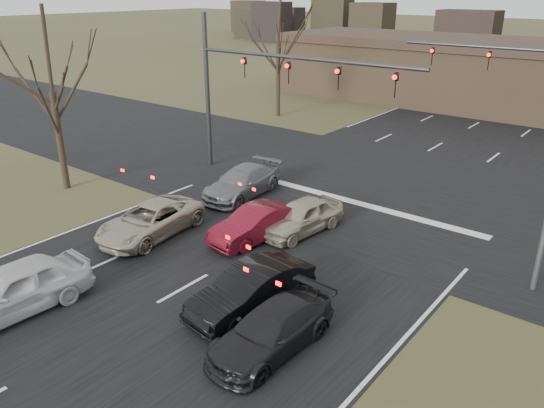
# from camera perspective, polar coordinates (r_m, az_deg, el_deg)

# --- Properties ---
(ground) EXTENTS (360.00, 360.00, 0.00)m
(ground) POSITION_cam_1_polar(r_m,az_deg,el_deg) (16.28, -17.41, -13.03)
(ground) COLOR #444424
(ground) RESTS_ON ground
(road_cross) EXTENTS (200.00, 14.00, 0.02)m
(road_cross) POSITION_cam_1_polar(r_m,az_deg,el_deg) (26.45, 9.82, 1.78)
(road_cross) COLOR black
(road_cross) RESTS_ON ground
(building) EXTENTS (42.40, 10.40, 5.30)m
(building) POSITION_cam_1_polar(r_m,az_deg,el_deg) (46.45, 26.51, 12.02)
(building) COLOR brown
(building) RESTS_ON ground
(mast_arm_near) EXTENTS (12.12, 0.24, 8.00)m
(mast_arm_near) POSITION_cam_1_polar(r_m,az_deg,el_deg) (26.40, -1.87, 13.42)
(mast_arm_near) COLOR #383A3D
(mast_arm_near) RESTS_ON ground
(tree_left_near) EXTENTS (5.10, 5.10, 8.50)m
(tree_left_near) POSITION_cam_1_polar(r_m,az_deg,el_deg) (26.56, -23.17, 15.03)
(tree_left_near) COLOR black
(tree_left_near) RESTS_ON ground
(tree_left_far) EXTENTS (5.70, 5.70, 9.50)m
(tree_left_far) POSITION_cam_1_polar(r_m,az_deg,el_deg) (40.35, 0.68, 19.75)
(tree_left_far) COLOR black
(tree_left_far) RESTS_ON ground
(car_silver_suv) EXTENTS (2.63, 4.86, 1.29)m
(car_silver_suv) POSITION_cam_1_polar(r_m,az_deg,el_deg) (21.38, -12.97, -1.71)
(car_silver_suv) COLOR #C0B69B
(car_silver_suv) RESTS_ON ground
(car_white_sedan) EXTENTS (2.13, 4.67, 1.55)m
(car_white_sedan) POSITION_cam_1_polar(r_m,az_deg,el_deg) (17.80, -26.01, -8.24)
(car_white_sedan) COLOR silver
(car_white_sedan) RESTS_ON ground
(car_black_hatch) EXTENTS (2.01, 4.41, 1.40)m
(car_black_hatch) POSITION_cam_1_polar(r_m,az_deg,el_deg) (16.16, -2.24, -9.21)
(car_black_hatch) COLOR black
(car_black_hatch) RESTS_ON ground
(car_charcoal_sedan) EXTENTS (1.86, 4.23, 1.21)m
(car_charcoal_sedan) POSITION_cam_1_polar(r_m,az_deg,el_deg) (14.65, -0.02, -13.36)
(car_charcoal_sedan) COLOR black
(car_charcoal_sedan) RESTS_ON ground
(car_grey_ahead) EXTENTS (2.26, 4.77, 1.34)m
(car_grey_ahead) POSITION_cam_1_polar(r_m,az_deg,el_deg) (24.89, -3.24, 2.36)
(car_grey_ahead) COLOR slate
(car_grey_ahead) RESTS_ON ground
(car_red_ahead) EXTENTS (1.89, 4.11, 1.30)m
(car_red_ahead) POSITION_cam_1_polar(r_m,az_deg,el_deg) (20.53, -1.74, -2.14)
(car_red_ahead) COLOR maroon
(car_red_ahead) RESTS_ON ground
(car_silver_ahead) EXTENTS (2.07, 4.13, 1.35)m
(car_silver_ahead) POSITION_cam_1_polar(r_m,az_deg,el_deg) (21.15, 3.17, -1.33)
(car_silver_ahead) COLOR #BFB59A
(car_silver_ahead) RESTS_ON ground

